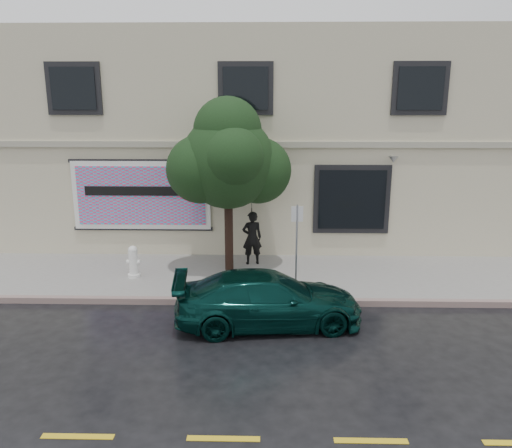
{
  "coord_description": "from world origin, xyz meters",
  "views": [
    {
      "loc": [
        0.63,
        -9.92,
        4.97
      ],
      "look_at": [
        0.36,
        2.2,
        1.87
      ],
      "focal_mm": 35.0,
      "sensor_mm": 36.0,
      "label": 1
    }
  ],
  "objects_px": {
    "car": "(268,299)",
    "street_tree": "(228,162)",
    "fire_hydrant": "(133,262)",
    "pedestrian": "(252,238)"
  },
  "relations": [
    {
      "from": "car",
      "to": "street_tree",
      "type": "relative_size",
      "value": 0.94
    },
    {
      "from": "car",
      "to": "street_tree",
      "type": "bearing_deg",
      "value": 12.68
    },
    {
      "from": "car",
      "to": "fire_hydrant",
      "type": "xyz_separation_m",
      "value": [
        -3.69,
        2.57,
        -0.02
      ]
    },
    {
      "from": "pedestrian",
      "to": "fire_hydrant",
      "type": "xyz_separation_m",
      "value": [
        -3.22,
        -1.19,
        -0.36
      ]
    },
    {
      "from": "car",
      "to": "pedestrian",
      "type": "height_order",
      "value": "pedestrian"
    },
    {
      "from": "street_tree",
      "to": "pedestrian",
      "type": "bearing_deg",
      "value": 40.33
    },
    {
      "from": "pedestrian",
      "to": "street_tree",
      "type": "distance_m",
      "value": 2.44
    },
    {
      "from": "pedestrian",
      "to": "street_tree",
      "type": "height_order",
      "value": "street_tree"
    },
    {
      "from": "fire_hydrant",
      "to": "pedestrian",
      "type": "bearing_deg",
      "value": 44.69
    },
    {
      "from": "pedestrian",
      "to": "fire_hydrant",
      "type": "height_order",
      "value": "pedestrian"
    }
  ]
}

